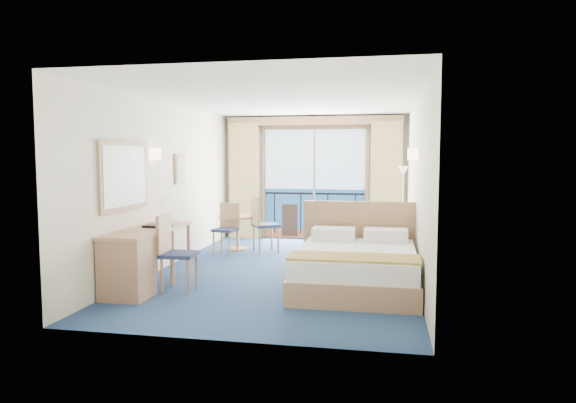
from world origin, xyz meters
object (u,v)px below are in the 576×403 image
object	(u,v)px
floor_lamp	(403,186)
desk	(132,261)
desk_chair	(173,248)
round_table	(237,224)
nightstand	(399,253)
table_chair_a	(261,221)
armchair	(377,233)
table_chair_b	(227,225)
bed	(357,266)

from	to	relation	value
floor_lamp	desk	xyz separation A→B (m)	(-3.57, -4.25, -0.78)
desk_chair	round_table	xyz separation A→B (m)	(-0.02, 3.13, -0.08)
floor_lamp	round_table	distance (m)	3.34
nightstand	table_chair_a	xyz separation A→B (m)	(-2.54, 1.08, 0.33)
armchair	round_table	bearing A→B (deg)	-8.15
desk_chair	desk	bearing A→B (deg)	126.85
armchair	desk_chair	world-z (taller)	desk_chair
armchair	desk_chair	distance (m)	4.27
nightstand	round_table	xyz separation A→B (m)	(-3.06, 1.26, 0.23)
desk	desk_chair	xyz separation A→B (m)	(0.42, 0.35, 0.13)
armchair	table_chair_a	distance (m)	2.21
armchair	floor_lamp	distance (m)	1.15
floor_lamp	desk	size ratio (longest dim) A/B	0.93
desk	table_chair_a	xyz separation A→B (m)	(0.92, 3.31, 0.15)
table_chair_b	armchair	bearing A→B (deg)	21.12
nightstand	armchair	world-z (taller)	armchair
bed	table_chair_b	xyz separation A→B (m)	(-2.53, 2.15, 0.22)
desk	table_chair_b	size ratio (longest dim) A/B	1.85
round_table	table_chair_a	size ratio (longest dim) A/B	0.69
bed	nightstand	distance (m)	1.43
desk	round_table	xyz separation A→B (m)	(0.40, 3.48, 0.05)
armchair	table_chair_a	xyz separation A→B (m)	(-2.17, -0.36, 0.23)
floor_lamp	round_table	world-z (taller)	floor_lamp
armchair	desk_chair	xyz separation A→B (m)	(-2.68, -3.32, 0.21)
armchair	table_chair_a	size ratio (longest dim) A/B	0.76
desk_chair	table_chair_b	size ratio (longest dim) A/B	1.10
desk	table_chair_b	bearing A→B (deg)	83.98
desk	desk_chair	size ratio (longest dim) A/B	1.69
desk_chair	bed	bearing A→B (deg)	-79.26
table_chair_a	floor_lamp	bearing A→B (deg)	-102.09
desk	round_table	size ratio (longest dim) A/B	2.38
bed	floor_lamp	world-z (taller)	floor_lamp
floor_lamp	desk	distance (m)	5.61
table_chair_a	desk	bearing A→B (deg)	132.59
bed	floor_lamp	xyz separation A→B (m)	(0.71, 3.32, 0.92)
floor_lamp	table_chair_b	distance (m)	3.52
armchair	table_chair_b	bearing A→B (deg)	-0.16
round_table	desk	bearing A→B (deg)	-96.58
bed	table_chair_a	bearing A→B (deg)	129.16
round_table	nightstand	bearing A→B (deg)	-22.30
nightstand	table_chair_b	size ratio (longest dim) A/B	0.57
armchair	table_chair_b	world-z (taller)	table_chair_b
armchair	round_table	size ratio (longest dim) A/B	1.10
nightstand	round_table	world-z (taller)	round_table
bed	table_chair_b	size ratio (longest dim) A/B	2.25
nightstand	armchair	size ratio (longest dim) A/B	0.66
nightstand	table_chair_b	bearing A→B (deg)	164.74
bed	desk_chair	bearing A→B (deg)	-166.51
round_table	table_chair_a	distance (m)	0.56
bed	round_table	xyz separation A→B (m)	(-2.46, 2.55, 0.19)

